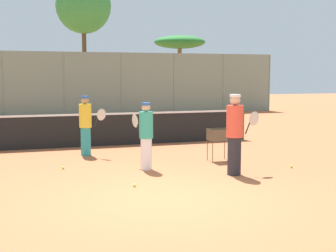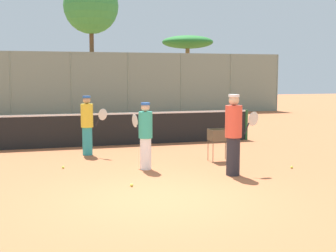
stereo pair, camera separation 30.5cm
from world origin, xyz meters
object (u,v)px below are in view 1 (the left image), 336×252
at_px(tennis_net, 100,129).
at_px(player_red_cap, 235,133).
at_px(player_yellow_shirt, 146,135).
at_px(parked_car, 139,99).
at_px(player_white_outfit, 86,125).
at_px(ball_cart, 219,137).

distance_m(tennis_net, player_red_cap, 5.75).
height_order(tennis_net, player_yellow_shirt, player_yellow_shirt).
bearing_deg(player_red_cap, parked_car, 70.44).
bearing_deg(player_white_outfit, parked_car, 112.36).
height_order(player_red_cap, parked_car, player_red_cap).
xyz_separation_m(player_white_outfit, ball_cart, (3.27, -1.98, -0.25)).
relative_size(player_red_cap, parked_car, 0.44).
bearing_deg(tennis_net, ball_cart, -53.75).
relative_size(tennis_net, parked_car, 2.47).
bearing_deg(player_yellow_shirt, player_white_outfit, 7.28).
distance_m(player_yellow_shirt, parked_car, 20.84).
bearing_deg(player_white_outfit, tennis_net, 108.76).
height_order(player_white_outfit, parked_car, player_white_outfit).
relative_size(player_white_outfit, player_red_cap, 0.91).
bearing_deg(player_white_outfit, ball_cart, 10.22).
relative_size(player_yellow_shirt, parked_car, 0.39).
bearing_deg(ball_cart, tennis_net, 126.25).
bearing_deg(player_yellow_shirt, tennis_net, -10.62).
xyz_separation_m(player_yellow_shirt, parked_car, (5.02, 20.22, -0.19)).
relative_size(player_white_outfit, player_yellow_shirt, 1.04).
height_order(player_red_cap, player_yellow_shirt, player_red_cap).
bearing_deg(parked_car, tennis_net, -108.71).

